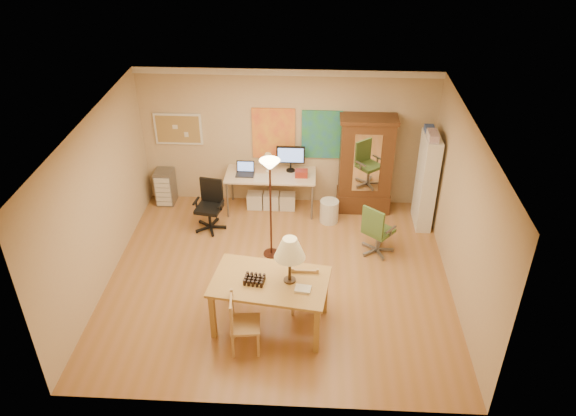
# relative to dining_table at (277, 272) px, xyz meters

# --- Properties ---
(floor) EXTENTS (5.50, 5.50, 0.00)m
(floor) POSITION_rel_dining_table_xyz_m (-0.06, 1.04, -0.97)
(floor) COLOR #9F6B38
(floor) RESTS_ON ground
(crown_molding) EXTENTS (5.50, 0.08, 0.12)m
(crown_molding) POSITION_rel_dining_table_xyz_m (-0.06, 3.50, 1.67)
(crown_molding) COLOR white
(crown_molding) RESTS_ON floor
(corkboard) EXTENTS (0.90, 0.04, 0.62)m
(corkboard) POSITION_rel_dining_table_xyz_m (-2.11, 3.51, 0.53)
(corkboard) COLOR #A8884F
(corkboard) RESTS_ON floor
(art_panel_left) EXTENTS (0.80, 0.04, 1.00)m
(art_panel_left) POSITION_rel_dining_table_xyz_m (-0.31, 3.51, 0.48)
(art_panel_left) COLOR yellow
(art_panel_left) RESTS_ON floor
(art_panel_right) EXTENTS (0.75, 0.04, 0.95)m
(art_panel_right) POSITION_rel_dining_table_xyz_m (0.59, 3.51, 0.48)
(art_panel_right) COLOR teal
(art_panel_right) RESTS_ON floor
(dining_table) EXTENTS (1.74, 1.19, 1.52)m
(dining_table) POSITION_rel_dining_table_xyz_m (0.00, 0.00, 0.00)
(dining_table) COLOR olive
(dining_table) RESTS_ON floor
(ladder_chair_back) EXTENTS (0.41, 0.39, 0.88)m
(ladder_chair_back) POSITION_rel_dining_table_xyz_m (0.39, 0.33, -0.55)
(ladder_chair_back) COLOR #A97E4D
(ladder_chair_back) RESTS_ON floor
(ladder_chair_left) EXTENTS (0.44, 0.46, 0.90)m
(ladder_chair_left) POSITION_rel_dining_table_xyz_m (-0.44, -0.49, -0.54)
(ladder_chair_left) COLOR #A97E4D
(ladder_chair_left) RESTS_ON floor
(torchiere_lamp) EXTENTS (0.33, 0.33, 1.82)m
(torchiere_lamp) POSITION_rel_dining_table_xyz_m (-0.23, 1.70, 0.50)
(torchiere_lamp) COLOR #3B1F17
(torchiere_lamp) RESTS_ON floor
(computer_desk) EXTENTS (1.70, 0.74, 1.28)m
(computer_desk) POSITION_rel_dining_table_xyz_m (-0.32, 3.20, -0.50)
(computer_desk) COLOR #C5AD90
(computer_desk) RESTS_ON floor
(office_chair_black) EXTENTS (0.59, 0.59, 0.95)m
(office_chair_black) POSITION_rel_dining_table_xyz_m (-1.41, 2.46, -0.71)
(office_chair_black) COLOR black
(office_chair_black) RESTS_ON floor
(office_chair_green) EXTENTS (0.61, 0.61, 0.95)m
(office_chair_green) POSITION_rel_dining_table_xyz_m (1.57, 1.85, -0.71)
(office_chair_green) COLOR slate
(office_chair_green) RESTS_ON floor
(drawer_cart) EXTENTS (0.34, 0.41, 0.69)m
(drawer_cart) POSITION_rel_dining_table_xyz_m (-2.44, 3.32, -0.62)
(drawer_cart) COLOR slate
(drawer_cart) RESTS_ON floor
(armoire) EXTENTS (1.04, 0.49, 1.91)m
(armoire) POSITION_rel_dining_table_xyz_m (1.43, 3.28, -0.13)
(armoire) COLOR #3D2810
(armoire) RESTS_ON floor
(bookshelf) EXTENTS (0.27, 0.71, 1.78)m
(bookshelf) POSITION_rel_dining_table_xyz_m (2.49, 2.84, -0.08)
(bookshelf) COLOR white
(bookshelf) RESTS_ON floor
(wastebin) EXTENTS (0.35, 0.35, 0.44)m
(wastebin) POSITION_rel_dining_table_xyz_m (0.77, 2.80, -0.75)
(wastebin) COLOR silver
(wastebin) RESTS_ON floor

